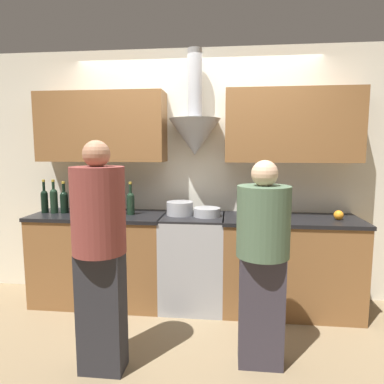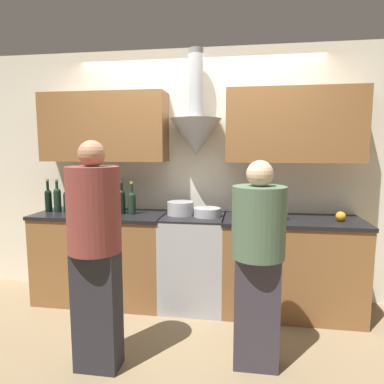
{
  "view_description": "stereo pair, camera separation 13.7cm",
  "coord_description": "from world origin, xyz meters",
  "px_view_note": "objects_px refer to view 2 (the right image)",
  "views": [
    {
      "loc": [
        0.35,
        -2.99,
        1.59
      ],
      "look_at": [
        0.0,
        0.21,
        1.17
      ],
      "focal_mm": 32.0,
      "sensor_mm": 36.0,
      "label": 1
    },
    {
      "loc": [
        0.49,
        -2.97,
        1.59
      ],
      "look_at": [
        0.0,
        0.21,
        1.17
      ],
      "focal_mm": 32.0,
      "sensor_mm": 36.0,
      "label": 2
    }
  ],
  "objects_px": {
    "wine_bottle_5": "(94,200)",
    "wine_bottle_9": "(132,202)",
    "wine_bottle_3": "(76,200)",
    "stock_pot": "(180,208)",
    "orange_fruit": "(341,216)",
    "wine_bottle_2": "(67,200)",
    "wine_bottle_8": "(122,200)",
    "stove_range": "(194,260)",
    "wine_bottle_4": "(85,200)",
    "person_foreground_right": "(258,258)",
    "wine_bottle_0": "(48,199)",
    "wine_bottle_6": "(104,201)",
    "wine_bottle_1": "(57,199)",
    "wine_bottle_7": "(113,201)",
    "saucepan": "(278,214)",
    "person_foreground_left": "(95,247)",
    "mixing_bowl": "(207,212)"
  },
  "relations": [
    {
      "from": "wine_bottle_2",
      "to": "saucepan",
      "type": "height_order",
      "value": "wine_bottle_2"
    },
    {
      "from": "person_foreground_right",
      "to": "wine_bottle_5",
      "type": "bearing_deg",
      "value": 151.24
    },
    {
      "from": "wine_bottle_7",
      "to": "orange_fruit",
      "type": "xyz_separation_m",
      "value": [
        2.2,
        -0.03,
        -0.09
      ]
    },
    {
      "from": "wine_bottle_6",
      "to": "wine_bottle_1",
      "type": "bearing_deg",
      "value": 179.53
    },
    {
      "from": "wine_bottle_3",
      "to": "wine_bottle_5",
      "type": "distance_m",
      "value": 0.2
    },
    {
      "from": "mixing_bowl",
      "to": "saucepan",
      "type": "bearing_deg",
      "value": -1.93
    },
    {
      "from": "wine_bottle_5",
      "to": "wine_bottle_9",
      "type": "xyz_separation_m",
      "value": [
        0.4,
        0.0,
        -0.01
      ]
    },
    {
      "from": "stock_pot",
      "to": "wine_bottle_2",
      "type": "bearing_deg",
      "value": -178.67
    },
    {
      "from": "person_foreground_left",
      "to": "wine_bottle_8",
      "type": "bearing_deg",
      "value": 100.7
    },
    {
      "from": "wine_bottle_3",
      "to": "stock_pot",
      "type": "height_order",
      "value": "wine_bottle_3"
    },
    {
      "from": "wine_bottle_4",
      "to": "stock_pot",
      "type": "bearing_deg",
      "value": 2.01
    },
    {
      "from": "stove_range",
      "to": "orange_fruit",
      "type": "bearing_deg",
      "value": -1.81
    },
    {
      "from": "wine_bottle_5",
      "to": "wine_bottle_7",
      "type": "xyz_separation_m",
      "value": [
        0.2,
        -0.0,
        -0.0
      ]
    },
    {
      "from": "orange_fruit",
      "to": "wine_bottle_6",
      "type": "bearing_deg",
      "value": 179.39
    },
    {
      "from": "wine_bottle_3",
      "to": "person_foreground_right",
      "type": "distance_m",
      "value": 2.05
    },
    {
      "from": "orange_fruit",
      "to": "wine_bottle_2",
      "type": "bearing_deg",
      "value": 178.98
    },
    {
      "from": "wine_bottle_1",
      "to": "person_foreground_left",
      "type": "bearing_deg",
      "value": -50.19
    },
    {
      "from": "wine_bottle_3",
      "to": "wine_bottle_4",
      "type": "height_order",
      "value": "wine_bottle_3"
    },
    {
      "from": "wine_bottle_8",
      "to": "orange_fruit",
      "type": "relative_size",
      "value": 3.77
    },
    {
      "from": "saucepan",
      "to": "wine_bottle_0",
      "type": "bearing_deg",
      "value": 179.35
    },
    {
      "from": "wine_bottle_6",
      "to": "person_foreground_right",
      "type": "relative_size",
      "value": 0.22
    },
    {
      "from": "wine_bottle_8",
      "to": "wine_bottle_1",
      "type": "bearing_deg",
      "value": -179.55
    },
    {
      "from": "person_foreground_left",
      "to": "wine_bottle_1",
      "type": "bearing_deg",
      "value": 129.81
    },
    {
      "from": "wine_bottle_7",
      "to": "saucepan",
      "type": "relative_size",
      "value": 2.0
    },
    {
      "from": "wine_bottle_5",
      "to": "orange_fruit",
      "type": "bearing_deg",
      "value": -0.75
    },
    {
      "from": "wine_bottle_1",
      "to": "saucepan",
      "type": "xyz_separation_m",
      "value": [
        2.25,
        -0.02,
        -0.09
      ]
    },
    {
      "from": "wine_bottle_0",
      "to": "person_foreground_right",
      "type": "bearing_deg",
      "value": -22.71
    },
    {
      "from": "wine_bottle_3",
      "to": "person_foreground_left",
      "type": "relative_size",
      "value": 0.2
    },
    {
      "from": "wine_bottle_9",
      "to": "mixing_bowl",
      "type": "relative_size",
      "value": 1.26
    },
    {
      "from": "wine_bottle_3",
      "to": "wine_bottle_6",
      "type": "height_order",
      "value": "same"
    },
    {
      "from": "wine_bottle_2",
      "to": "wine_bottle_5",
      "type": "xyz_separation_m",
      "value": [
        0.3,
        -0.02,
        0.01
      ]
    },
    {
      "from": "saucepan",
      "to": "person_foreground_right",
      "type": "xyz_separation_m",
      "value": [
        -0.22,
        -0.87,
        -0.16
      ]
    },
    {
      "from": "wine_bottle_1",
      "to": "wine_bottle_2",
      "type": "bearing_deg",
      "value": 10.94
    },
    {
      "from": "wine_bottle_7",
      "to": "wine_bottle_1",
      "type": "bearing_deg",
      "value": 179.95
    },
    {
      "from": "person_foreground_right",
      "to": "wine_bottle_0",
      "type": "bearing_deg",
      "value": 157.29
    },
    {
      "from": "wine_bottle_5",
      "to": "orange_fruit",
      "type": "distance_m",
      "value": 2.4
    },
    {
      "from": "wine_bottle_8",
      "to": "person_foreground_right",
      "type": "xyz_separation_m",
      "value": [
        1.33,
        -0.89,
        -0.24
      ]
    },
    {
      "from": "wine_bottle_8",
      "to": "mixing_bowl",
      "type": "relative_size",
      "value": 1.28
    },
    {
      "from": "wine_bottle_4",
      "to": "saucepan",
      "type": "bearing_deg",
      "value": -1.02
    },
    {
      "from": "wine_bottle_4",
      "to": "wine_bottle_9",
      "type": "xyz_separation_m",
      "value": [
        0.5,
        -0.0,
        -0.0
      ]
    },
    {
      "from": "wine_bottle_0",
      "to": "orange_fruit",
      "type": "relative_size",
      "value": 3.87
    },
    {
      "from": "stove_range",
      "to": "wine_bottle_4",
      "type": "distance_m",
      "value": 1.27
    },
    {
      "from": "wine_bottle_0",
      "to": "wine_bottle_7",
      "type": "height_order",
      "value": "wine_bottle_0"
    },
    {
      "from": "wine_bottle_3",
      "to": "wine_bottle_4",
      "type": "bearing_deg",
      "value": -1.56
    },
    {
      "from": "stove_range",
      "to": "wine_bottle_3",
      "type": "relative_size",
      "value": 2.78
    },
    {
      "from": "mixing_bowl",
      "to": "wine_bottle_5",
      "type": "bearing_deg",
      "value": 179.88
    },
    {
      "from": "wine_bottle_8",
      "to": "person_foreground_right",
      "type": "bearing_deg",
      "value": -33.89
    },
    {
      "from": "stove_range",
      "to": "wine_bottle_0",
      "type": "distance_m",
      "value": 1.65
    },
    {
      "from": "saucepan",
      "to": "person_foreground_left",
      "type": "relative_size",
      "value": 0.1
    },
    {
      "from": "stock_pot",
      "to": "saucepan",
      "type": "height_order",
      "value": "stock_pot"
    }
  ]
}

